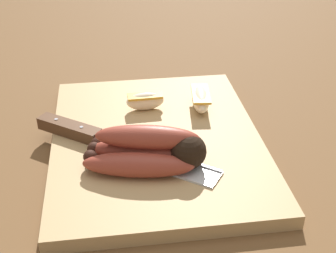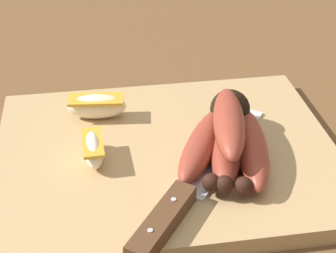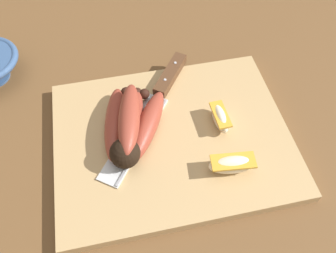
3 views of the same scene
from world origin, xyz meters
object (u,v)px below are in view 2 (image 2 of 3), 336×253
(apple_wedge_near, at_px, (97,106))
(apple_wedge_middle, at_px, (93,149))
(banana_bunch, at_px, (228,137))
(chefs_knife, at_px, (185,193))

(apple_wedge_near, bearing_deg, apple_wedge_middle, -94.92)
(banana_bunch, xyz_separation_m, chefs_knife, (-0.06, -0.07, -0.02))
(apple_wedge_middle, bearing_deg, apple_wedge_near, 85.08)
(chefs_knife, bearing_deg, banana_bunch, 48.31)
(banana_bunch, bearing_deg, chefs_knife, -131.69)
(banana_bunch, height_order, apple_wedge_middle, banana_bunch)
(apple_wedge_near, height_order, apple_wedge_middle, apple_wedge_near)
(banana_bunch, xyz_separation_m, apple_wedge_middle, (-0.14, 0.01, -0.01))
(chefs_knife, relative_size, apple_wedge_middle, 4.13)
(banana_bunch, height_order, chefs_knife, banana_bunch)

